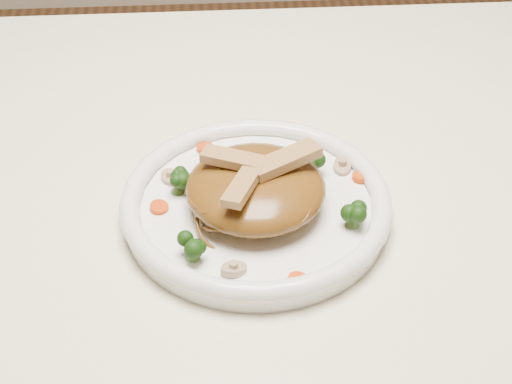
{
  "coord_description": "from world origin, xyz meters",
  "views": [
    {
      "loc": [
        -0.04,
        -0.61,
        1.24
      ],
      "look_at": [
        0.0,
        -0.05,
        0.78
      ],
      "focal_mm": 52.93,
      "sensor_mm": 36.0,
      "label": 1
    }
  ],
  "objects": [
    {
      "name": "table",
      "position": [
        0.0,
        0.0,
        0.65
      ],
      "size": [
        1.2,
        0.8,
        0.75
      ],
      "color": "beige",
      "rests_on": "ground"
    },
    {
      "name": "plate",
      "position": [
        0.0,
        -0.05,
        0.76
      ],
      "size": [
        0.35,
        0.35,
        0.02
      ],
      "primitive_type": "cylinder",
      "rotation": [
        0.0,
        0.0,
        -0.42
      ],
      "color": "white",
      "rests_on": "table"
    },
    {
      "name": "noodle_mound",
      "position": [
        -0.0,
        -0.06,
        0.79
      ],
      "size": [
        0.18,
        0.18,
        0.04
      ],
      "primitive_type": "ellipsoid",
      "rotation": [
        0.0,
        0.0,
        0.39
      ],
      "color": "brown",
      "rests_on": "plate"
    },
    {
      "name": "chicken_a",
      "position": [
        0.03,
        -0.05,
        0.82
      ],
      "size": [
        0.07,
        0.05,
        0.01
      ],
      "primitive_type": "cube",
      "rotation": [
        0.0,
        0.0,
        0.48
      ],
      "color": "tan",
      "rests_on": "noodle_mound"
    },
    {
      "name": "chicken_b",
      "position": [
        -0.02,
        -0.05,
        0.82
      ],
      "size": [
        0.06,
        0.04,
        0.01
      ],
      "primitive_type": "cube",
      "rotation": [
        0.0,
        0.0,
        2.74
      ],
      "color": "tan",
      "rests_on": "noodle_mound"
    },
    {
      "name": "chicken_c",
      "position": [
        -0.01,
        -0.08,
        0.82
      ],
      "size": [
        0.04,
        0.06,
        0.01
      ],
      "primitive_type": "cube",
      "rotation": [
        0.0,
        0.0,
        4.27
      ],
      "color": "tan",
      "rests_on": "noodle_mound"
    },
    {
      "name": "broccoli_0",
      "position": [
        0.06,
        -0.01,
        0.78
      ],
      "size": [
        0.03,
        0.03,
        0.03
      ],
      "primitive_type": null,
      "rotation": [
        0.0,
        0.0,
        -0.41
      ],
      "color": "black",
      "rests_on": "plate"
    },
    {
      "name": "broccoli_1",
      "position": [
        -0.08,
        -0.03,
        0.78
      ],
      "size": [
        0.04,
        0.04,
        0.03
      ],
      "primitive_type": null,
      "rotation": [
        0.0,
        0.0,
        0.42
      ],
      "color": "black",
      "rests_on": "plate"
    },
    {
      "name": "broccoli_2",
      "position": [
        -0.06,
        -0.12,
        0.78
      ],
      "size": [
        0.03,
        0.03,
        0.03
      ],
      "primitive_type": null,
      "rotation": [
        0.0,
        0.0,
        0.04
      ],
      "color": "black",
      "rests_on": "plate"
    },
    {
      "name": "broccoli_3",
      "position": [
        0.09,
        -0.09,
        0.78
      ],
      "size": [
        0.04,
        0.04,
        0.03
      ],
      "primitive_type": null,
      "rotation": [
        0.0,
        0.0,
        -0.37
      ],
      "color": "black",
      "rests_on": "plate"
    },
    {
      "name": "carrot_0",
      "position": [
        0.06,
        0.03,
        0.77
      ],
      "size": [
        0.02,
        0.02,
        0.0
      ],
      "primitive_type": "cylinder",
      "rotation": [
        0.0,
        0.0,
        -0.04
      ],
      "color": "#E13E08",
      "rests_on": "plate"
    },
    {
      "name": "carrot_1",
      "position": [
        -0.09,
        -0.06,
        0.77
      ],
      "size": [
        0.02,
        0.02,
        0.0
      ],
      "primitive_type": "cylinder",
      "rotation": [
        0.0,
        0.0,
        0.31
      ],
      "color": "#E13E08",
      "rests_on": "plate"
    },
    {
      "name": "carrot_2",
      "position": [
        0.11,
        -0.02,
        0.77
      ],
      "size": [
        0.02,
        0.02,
        0.0
      ],
      "primitive_type": "cylinder",
      "rotation": [
        0.0,
        0.0,
        -0.35
      ],
      "color": "#E13E08",
      "rests_on": "plate"
    },
    {
      "name": "carrot_3",
      "position": [
        -0.05,
        0.04,
        0.77
      ],
      "size": [
        0.02,
        0.02,
        0.0
      ],
      "primitive_type": "cylinder",
      "rotation": [
        0.0,
        0.0,
        0.25
      ],
      "color": "#E13E08",
      "rests_on": "plate"
    },
    {
      "name": "carrot_4",
      "position": [
        0.03,
        -0.16,
        0.77
      ],
      "size": [
        0.02,
        0.02,
        0.0
      ],
      "primitive_type": "cylinder",
      "rotation": [
        0.0,
        0.0,
        0.15
      ],
      "color": "#E13E08",
      "rests_on": "plate"
    },
    {
      "name": "mushroom_0",
      "position": [
        -0.03,
        -0.14,
        0.77
      ],
      "size": [
        0.03,
        0.03,
        0.01
      ],
      "primitive_type": "cylinder",
      "rotation": [
        0.0,
        0.0,
        0.4
      ],
      "color": "tan",
      "rests_on": "plate"
    },
    {
      "name": "mushroom_1",
      "position": [
        0.09,
        -0.0,
        0.77
      ],
      "size": [
        0.03,
        0.03,
        0.01
      ],
      "primitive_type": "cylinder",
      "rotation": [
        0.0,
        0.0,
        1.36
      ],
      "color": "tan",
      "rests_on": "plate"
    },
    {
      "name": "mushroom_2",
      "position": [
        -0.08,
        -0.01,
        0.77
      ],
      "size": [
        0.03,
        0.03,
        0.01
      ],
      "primitive_type": "cylinder",
      "rotation": [
        0.0,
        0.0,
        -1.04
      ],
      "color": "tan",
      "rests_on": "plate"
    },
    {
      "name": "mushroom_3",
      "position": [
        0.06,
        0.02,
        0.77
      ],
      "size": [
        0.03,
        0.03,
        0.01
      ],
      "primitive_type": "cylinder",
      "rotation": [
        0.0,
        0.0,
        2.17
      ],
      "color": "tan",
      "rests_on": "plate"
    }
  ]
}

